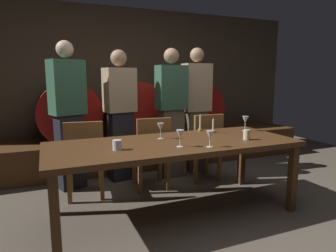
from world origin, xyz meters
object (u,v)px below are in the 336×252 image
Objects in this scene: wine_barrel_right at (189,107)px; candle_right at (213,129)px; wine_glass_far_right at (245,120)px; cup_left at (117,145)px; wine_barrel_left at (68,112)px; guest_center_left at (120,115)px; guest_far_right at (196,109)px; wine_glass_center_left at (180,135)px; wine_glass_center_right at (210,136)px; guest_center_right at (171,113)px; candle_left at (200,126)px; chair_left at (85,156)px; cup_right at (247,135)px; guest_far_left at (68,115)px; chair_center at (152,150)px; wine_glass_far_left at (161,127)px; wine_barrel_center at (133,109)px; chair_right at (204,144)px; dining_table at (174,148)px.

wine_barrel_right is 4.79× the size of candle_right.
wine_glass_far_right reaches higher than cup_left.
wine_barrel_left is 0.84m from guest_center_left.
guest_far_right is 1.65m from wine_glass_center_left.
guest_center_right is at bearing 81.15° from wine_glass_center_right.
wine_barrel_left is 0.48× the size of guest_center_right.
wine_glass_center_right is at bearing -24.53° from wine_glass_center_left.
wine_glass_center_right is at bearing -63.65° from wine_barrel_left.
candle_left is 1.20m from cup_left.
cup_right is (1.46, -0.90, 0.29)m from chair_left.
guest_far_left is 1.56m from candle_left.
chair_center is at bearing 40.40° from guest_center_right.
wine_glass_far_left is at bearing 59.20° from guest_center_right.
wine_barrel_center is 1.18m from guest_far_left.
chair_right is (1.58, -1.06, -0.37)m from wine_barrel_left.
wine_barrel_right is at bearing 73.12° from candle_right.
guest_center_right is at bearing -43.81° from chair_right.
candle_left is 0.52m from wine_glass_far_right.
chair_right reaches higher than cup_right.
cup_left is at bearing 32.68° from chair_right.
cup_left is (-1.09, -0.51, -0.01)m from candle_left.
chair_center is at bearing -133.34° from wine_barrel_right.
wine_glass_center_left is at bearing -118.64° from wine_barrel_right.
wine_barrel_right is at bearing -131.85° from guest_center_right.
wine_barrel_left reaches higher than wine_glass_far_left.
guest_far_right is (0.86, 1.17, 0.23)m from dining_table.
wine_glass_far_left reaches higher than wine_glass_center_right.
candle_left reaches higher than cup_left.
dining_table is at bearing -156.76° from candle_right.
candle_right is at bearing -63.47° from candle_left.
guest_far_right reaches higher than candle_left.
chair_left is 5.08× the size of wine_glass_far_right.
wine_barrel_right is 0.47× the size of guest_far_right.
chair_left and wine_glass_center_left have the same top height.
guest_far_left is (-0.04, -0.66, 0.04)m from wine_barrel_left.
wine_glass_far_right is 1.98× the size of cup_left.
wine_glass_center_right is 0.85× the size of wine_glass_far_right.
guest_far_right reaches higher than wine_glass_far_right.
guest_far_left is 17.47× the size of cup_right.
chair_right is at bearing 43.78° from dining_table.
guest_center_right is (0.40, 0.36, 0.39)m from chair_center.
wine_glass_far_left reaches higher than wine_glass_center_left.
chair_right is 1.72m from guest_far_left.
candle_left is 0.83m from wine_glass_center_left.
wine_glass_center_left is (-0.54, -0.62, 0.05)m from candle_left.
candle_right is 1.11× the size of wine_glass_center_left.
wine_barrel_center is at bearing -36.92° from guest_far_right.
guest_center_right is 0.99m from wine_glass_far_left.
guest_center_right reaches higher than chair_center.
guest_center_right is 17.02× the size of cup_right.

